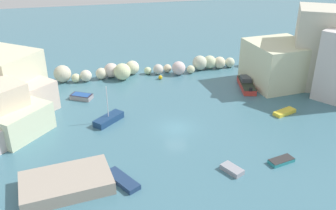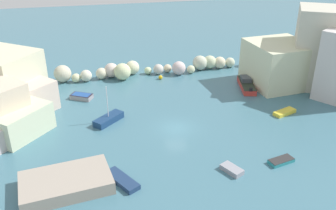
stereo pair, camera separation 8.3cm
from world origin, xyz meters
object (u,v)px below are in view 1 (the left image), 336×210
at_px(moored_boat_2, 284,112).
at_px(moored_boat_4, 82,97).
at_px(stone_dock, 66,183).
at_px(moored_boat_0, 246,84).
at_px(channel_buoy, 160,77).
at_px(moored_boat_6, 232,169).
at_px(moored_boat_3, 281,161).
at_px(moored_boat_1, 109,119).
at_px(moored_boat_5, 122,180).

relative_size(moored_boat_2, moored_boat_4, 1.01).
bearing_deg(moored_boat_2, moored_boat_4, 137.41).
relative_size(stone_dock, moored_boat_2, 2.44).
bearing_deg(moored_boat_2, moored_boat_0, 78.37).
bearing_deg(moored_boat_4, channel_buoy, -129.86).
bearing_deg(moored_boat_4, stone_dock, 114.51).
relative_size(stone_dock, moored_boat_6, 3.22).
bearing_deg(moored_boat_0, stone_dock, 137.75).
height_order(moored_boat_3, moored_boat_4, moored_boat_4).
relative_size(moored_boat_1, moored_boat_5, 1.15).
bearing_deg(moored_boat_1, moored_boat_3, -79.43).
bearing_deg(moored_boat_6, moored_boat_2, 105.20).
bearing_deg(moored_boat_4, moored_boat_5, 129.25).
distance_m(moored_boat_0, moored_boat_4, 25.05).
bearing_deg(moored_boat_5, channel_buoy, 129.80).
bearing_deg(channel_buoy, moored_boat_2, -48.53).
xyz_separation_m(moored_boat_1, moored_boat_4, (-3.31, 7.90, -0.07)).
bearing_deg(moored_boat_4, moored_boat_2, -172.86).
bearing_deg(moored_boat_3, moored_boat_1, 129.44).
relative_size(moored_boat_1, moored_boat_6, 1.89).
relative_size(channel_buoy, moored_boat_6, 0.25).
height_order(stone_dock, moored_boat_4, stone_dock).
relative_size(moored_boat_2, moored_boat_3, 1.16).
distance_m(moored_boat_2, moored_boat_3, 11.74).
xyz_separation_m(moored_boat_3, moored_boat_5, (-16.95, 0.40, 0.04)).
height_order(moored_boat_1, moored_boat_3, moored_boat_1).
xyz_separation_m(moored_boat_1, moored_boat_6, (11.53, -13.36, -0.17)).
bearing_deg(moored_boat_3, moored_boat_0, 63.59).
distance_m(stone_dock, moored_boat_3, 22.26).
bearing_deg(channel_buoy, moored_boat_5, -109.67).
relative_size(stone_dock, moored_boat_3, 2.84).
height_order(stone_dock, moored_boat_5, stone_dock).
bearing_deg(moored_boat_1, channel_buoy, 11.18).
xyz_separation_m(stone_dock, moored_boat_5, (5.30, -0.22, -0.40)).
height_order(moored_boat_1, moored_boat_6, moored_boat_1).
xyz_separation_m(stone_dock, moored_boat_6, (16.51, -0.99, -0.39)).
relative_size(stone_dock, moored_boat_1, 1.70).
distance_m(channel_buoy, moored_boat_5, 26.92).
xyz_separation_m(moored_boat_1, moored_boat_2, (23.16, -2.84, -0.20)).
distance_m(stone_dock, channel_buoy, 28.94).
bearing_deg(moored_boat_3, channel_buoy, 93.43).
relative_size(moored_boat_0, moored_boat_4, 1.88).
xyz_separation_m(channel_buoy, moored_boat_0, (12.32, -6.25, 0.22)).
bearing_deg(channel_buoy, moored_boat_3, -72.97).
xyz_separation_m(stone_dock, channel_buoy, (14.36, 25.12, -0.33)).
xyz_separation_m(moored_boat_3, moored_boat_4, (-20.57, 20.89, 0.15)).
bearing_deg(moored_boat_4, moored_boat_0, -153.99).
bearing_deg(moored_boat_5, moored_boat_1, 150.93).
height_order(stone_dock, moored_boat_3, stone_dock).
height_order(moored_boat_0, moored_boat_6, moored_boat_0).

